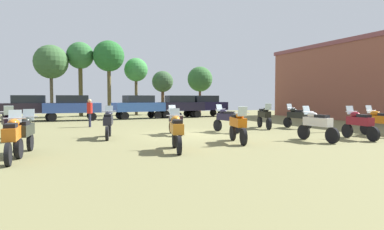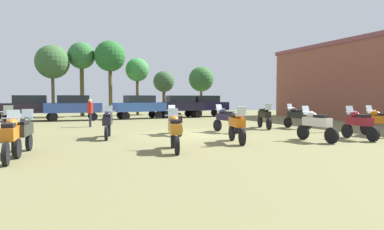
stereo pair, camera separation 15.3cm
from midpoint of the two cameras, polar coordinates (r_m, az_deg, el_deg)
ground_plane at (r=16.90m, az=-0.59°, el=-3.30°), size 44.00×52.00×0.02m
motorcycle_1 at (r=16.48m, az=26.52°, el=-1.24°), size 0.62×2.12×1.46m
motorcycle_2 at (r=11.14m, az=-27.87°, el=-3.15°), size 0.62×2.21×1.46m
motorcycle_3 at (r=16.54m, az=-28.40°, el=-1.22°), size 0.72×2.15×1.50m
motorcycle_4 at (r=17.93m, az=5.99°, el=-0.62°), size 0.72×2.14×1.46m
motorcycle_5 at (r=12.23m, az=-26.17°, el=-2.63°), size 0.64×2.17×1.45m
motorcycle_6 at (r=20.93m, az=17.44°, el=-0.23°), size 0.63×2.14×1.45m
motorcycle_7 at (r=15.09m, az=20.44°, el=-1.45°), size 0.62×2.18×1.48m
motorcycle_8 at (r=13.80m, az=7.89°, el=-1.65°), size 0.74×2.14×1.50m
motorcycle_9 at (r=20.41m, az=12.31°, el=-0.17°), size 0.80×2.24×1.51m
motorcycle_10 at (r=15.70m, az=-13.73°, el=-1.21°), size 0.73×2.22×1.45m
motorcycle_11 at (r=16.73m, az=-2.62°, el=-0.89°), size 0.62×2.09×1.45m
motorcycle_12 at (r=18.22m, az=29.28°, el=-0.94°), size 0.62×2.18×1.46m
motorcycle_13 at (r=11.64m, az=-2.56°, el=-2.59°), size 0.75×2.12×1.45m
car_2 at (r=29.43m, az=-8.68°, el=1.66°), size 4.51×2.39×2.00m
car_3 at (r=32.15m, az=2.35°, el=1.80°), size 4.48×2.29×2.00m
car_4 at (r=30.80m, az=-1.80°, el=1.75°), size 4.35×1.92×2.00m
car_5 at (r=28.35m, az=-19.21°, el=1.47°), size 4.31×1.81×2.00m
car_6 at (r=29.19m, az=-25.41°, el=1.39°), size 4.32×1.85×2.00m
person_1 at (r=21.94m, az=-16.58°, el=0.71°), size 0.35×0.35×1.74m
tree_2 at (r=35.05m, az=-17.97°, el=9.26°), size 2.59×2.59×7.19m
tree_3 at (r=36.51m, az=-4.64°, el=5.55°), size 2.26×2.26×4.66m
tree_4 at (r=35.49m, az=-9.08°, el=7.43°), size 2.39×2.39×5.86m
tree_5 at (r=34.25m, az=-13.50°, el=9.48°), size 2.99×2.99×7.33m
tree_6 at (r=34.42m, az=-22.32°, el=8.21°), size 3.12×3.12×6.69m
tree_8 at (r=37.19m, az=1.68°, el=6.02°), size 2.73×2.73×5.19m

